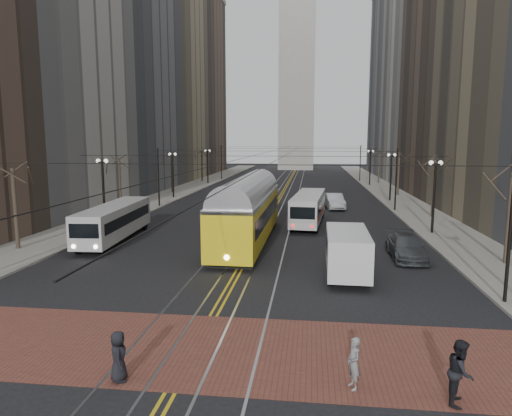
% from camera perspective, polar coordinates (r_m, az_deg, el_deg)
% --- Properties ---
extents(ground, '(260.00, 260.00, 0.00)m').
position_cam_1_polar(ground, '(20.92, -4.80, -12.36)').
color(ground, black).
rests_on(ground, ground).
extents(sidewalk_left, '(5.00, 140.00, 0.15)m').
position_cam_1_polar(sidewalk_left, '(67.31, -9.57, 2.04)').
color(sidewalk_left, gray).
rests_on(sidewalk_left, ground).
extents(sidewalk_right, '(5.00, 140.00, 0.15)m').
position_cam_1_polar(sidewalk_right, '(65.48, 16.51, 1.63)').
color(sidewalk_right, gray).
rests_on(sidewalk_right, ground).
extents(crosswalk_band, '(25.00, 6.00, 0.01)m').
position_cam_1_polar(crosswalk_band, '(17.33, -7.59, -16.95)').
color(crosswalk_band, brown).
rests_on(crosswalk_band, ground).
extents(streetcar_rails, '(4.80, 130.00, 0.02)m').
position_cam_1_polar(streetcar_rails, '(64.69, 3.29, 1.82)').
color(streetcar_rails, gray).
rests_on(streetcar_rails, ground).
extents(centre_lines, '(0.42, 130.00, 0.01)m').
position_cam_1_polar(centre_lines, '(64.69, 3.29, 1.83)').
color(centre_lines, gold).
rests_on(centre_lines, ground).
extents(building_left_mid, '(16.00, 20.00, 34.00)m').
position_cam_1_polar(building_left_mid, '(72.17, -18.01, 15.65)').
color(building_left_mid, slate).
rests_on(building_left_mid, ground).
extents(building_left_midfar, '(20.00, 20.00, 52.00)m').
position_cam_1_polar(building_left_midfar, '(92.68, -13.97, 19.74)').
color(building_left_midfar, gray).
rests_on(building_left_midfar, ground).
extents(building_left_far, '(16.00, 20.00, 40.00)m').
position_cam_1_polar(building_left_far, '(109.94, -9.03, 14.88)').
color(building_left_far, brown).
rests_on(building_left_far, ground).
extents(building_right_mid, '(16.00, 20.00, 34.00)m').
position_cam_1_polar(building_right_mid, '(69.25, 25.90, 15.55)').
color(building_right_mid, brown).
rests_on(building_right_mid, ground).
extents(building_right_midfar, '(20.00, 20.00, 52.00)m').
position_cam_1_polar(building_right_midfar, '(90.25, 23.24, 19.64)').
color(building_right_midfar, '#B6B2AB').
rests_on(building_right_midfar, ground).
extents(building_right_far, '(16.00, 20.00, 40.00)m').
position_cam_1_polar(building_right_far, '(108.05, 18.96, 14.66)').
color(building_right_far, slate).
rests_on(building_right_far, ground).
extents(clock_tower, '(12.00, 12.00, 66.00)m').
position_cam_1_polar(clock_tower, '(124.52, 5.24, 21.63)').
color(clock_tower, '#B2AFA5').
rests_on(clock_tower, ground).
extents(lamp_posts, '(27.60, 57.20, 5.60)m').
position_cam_1_polar(lamp_posts, '(48.28, 2.08, 2.93)').
color(lamp_posts, black).
rests_on(lamp_posts, ground).
extents(street_trees, '(31.68, 53.28, 5.60)m').
position_cam_1_polar(street_trees, '(54.74, 2.66, 3.57)').
color(street_trees, '#382D23').
rests_on(street_trees, ground).
extents(trolley_wires, '(25.96, 120.00, 6.60)m').
position_cam_1_polar(trolley_wires, '(54.25, 2.63, 4.56)').
color(trolley_wires, black).
rests_on(trolley_wires, ground).
extents(transit_bus, '(2.93, 10.85, 2.68)m').
position_cam_1_polar(transit_bus, '(35.56, -17.23, -1.79)').
color(transit_bus, beige).
rests_on(transit_bus, ground).
extents(streetcar, '(3.18, 16.00, 3.76)m').
position_cam_1_polar(streetcar, '(33.36, -1.01, -1.13)').
color(streetcar, yellow).
rests_on(streetcar, ground).
extents(rear_bus, '(3.16, 10.63, 2.73)m').
position_cam_1_polar(rear_bus, '(40.87, 6.58, -0.15)').
color(rear_bus, silver).
rests_on(rear_bus, ground).
extents(cargo_van, '(2.29, 5.75, 2.53)m').
position_cam_1_polar(cargo_van, '(25.51, 11.33, -5.69)').
color(cargo_van, silver).
rests_on(cargo_van, ground).
extents(sedan_grey, '(2.30, 4.38, 1.42)m').
position_cam_1_polar(sedan_grey, '(55.51, 7.51, 1.40)').
color(sedan_grey, '#454A4E').
rests_on(sedan_grey, ground).
extents(sedan_silver, '(2.30, 5.21, 1.66)m').
position_cam_1_polar(sedan_silver, '(50.74, 9.77, 0.84)').
color(sedan_silver, '#B9BBC1').
rests_on(sedan_silver, ground).
extents(sedan_parked, '(2.10, 5.13, 1.49)m').
position_cam_1_polar(sedan_parked, '(30.51, 18.30, -4.64)').
color(sedan_parked, '#45494D').
rests_on(sedan_parked, ground).
extents(pedestrian_a, '(0.77, 0.92, 1.60)m').
position_cam_1_polar(pedestrian_a, '(15.40, -16.82, -17.32)').
color(pedestrian_a, black).
rests_on(pedestrian_a, crosswalk_band).
extents(pedestrian_b, '(0.55, 0.68, 1.60)m').
position_cam_1_polar(pedestrian_b, '(14.71, 12.11, -18.43)').
color(pedestrian_b, gray).
rests_on(pedestrian_b, crosswalk_band).
extents(pedestrian_c, '(0.97, 1.10, 1.88)m').
position_cam_1_polar(pedestrian_c, '(14.83, 24.20, -18.18)').
color(pedestrian_c, black).
rests_on(pedestrian_c, crosswalk_band).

